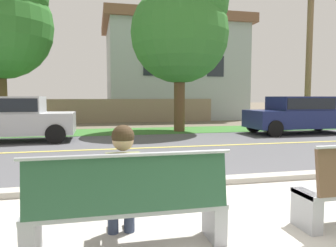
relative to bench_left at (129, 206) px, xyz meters
The scene contains 15 objects.
ground_plane 7.93m from the bench_left, 79.30° to the left, with size 140.00×140.00×0.00m, color #665B4C.
sidewalk_pavement 1.55m from the bench_left, ahead, with size 44.00×3.60×0.01m, color #B7B2A8.
curb_edge 2.62m from the bench_left, 55.36° to the left, with size 44.00×0.30×0.11m, color #ADA89E.
street_asphalt 6.46m from the bench_left, 76.82° to the left, with size 52.00×8.00×0.01m, color #515156.
road_centre_line 6.46m from the bench_left, 76.82° to the left, with size 48.00×0.14×0.01m, color #E0CC4C.
far_verge_grass 11.13m from the bench_left, 82.41° to the left, with size 48.00×2.80×0.02m, color #38702D.
bench_left is the anchor object (origin of this frame).
seated_person_olive 0.28m from the bench_left, 103.41° to the left, with size 0.52×0.68×1.25m.
car_silver_near 9.25m from the bench_left, 110.13° to the left, with size 4.30×1.86×1.54m.
car_navy_far 11.78m from the bench_left, 47.50° to the left, with size 4.30×1.86×1.54m.
shade_tree_far_left 13.51m from the bench_left, 108.96° to the left, with size 4.56×4.56×7.52m.
shade_tree_left 11.76m from the bench_left, 71.83° to the left, with size 4.24×4.24×7.00m.
palm_tree_tall 17.60m from the bench_left, 48.22° to the left, with size 2.09×1.98×8.07m.
garden_wall 16.20m from the bench_left, 88.86° to the left, with size 13.00×0.36×1.40m, color gray.
house_across_street 20.29m from the bench_left, 75.21° to the left, with size 9.73×6.91×6.89m.
Camera 1 is at (-1.77, -2.81, 1.52)m, focal length 34.14 mm.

